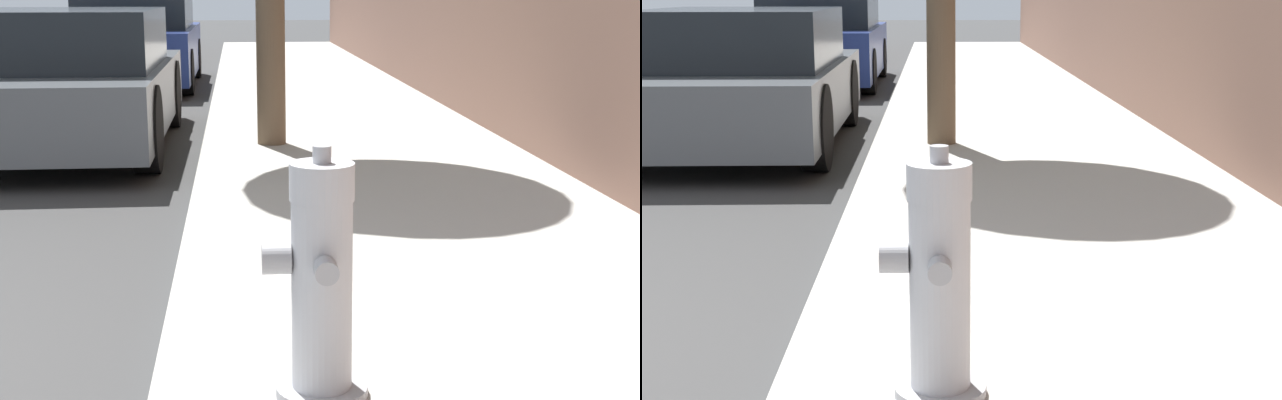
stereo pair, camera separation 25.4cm
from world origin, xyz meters
TOP-DOWN VIEW (x-y plane):
  - sidewalk_slab at (3.07, 0.00)m, footprint 2.71×40.00m
  - fire_hydrant at (2.28, -0.33)m, footprint 0.35×0.35m
  - parked_car_near at (0.53, 5.20)m, footprint 1.77×3.97m
  - parked_car_mid at (0.58, 10.60)m, footprint 1.71×4.11m

SIDE VIEW (x-z plane):
  - sidewalk_slab at x=3.07m, z-range 0.00..0.11m
  - fire_hydrant at x=2.28m, z-range 0.08..0.92m
  - parked_car_near at x=0.53m, z-range -0.01..1.25m
  - parked_car_mid at x=0.58m, z-range -0.03..1.44m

